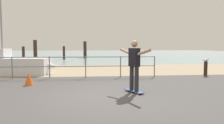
% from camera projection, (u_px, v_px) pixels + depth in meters
% --- Properties ---
extents(ground_plane, '(24.00, 10.00, 0.04)m').
position_uv_depth(ground_plane, '(101.00, 105.00, 5.37)').
color(ground_plane, '#474444').
rests_on(ground_plane, ground).
extents(beach_strip, '(24.00, 6.00, 0.04)m').
position_uv_depth(beach_strip, '(96.00, 70.00, 13.31)').
color(beach_strip, tan).
rests_on(beach_strip, ground).
extents(sea_surface, '(72.00, 50.00, 0.04)m').
position_uv_depth(sea_surface, '(94.00, 53.00, 41.10)').
color(sea_surface, '#849EA3').
rests_on(sea_surface, ground).
extents(railing_fence, '(10.20, 0.05, 1.05)m').
position_uv_depth(railing_fence, '(49.00, 64.00, 9.67)').
color(railing_fence, slate).
rests_on(railing_fence, ground).
extents(sailboat, '(5.04, 1.91, 5.82)m').
position_uv_depth(sailboat, '(11.00, 65.00, 11.18)').
color(sailboat, silver).
rests_on(sailboat, ground).
extents(skateboard, '(0.57, 0.79, 0.08)m').
position_uv_depth(skateboard, '(134.00, 91.00, 6.76)').
color(skateboard, '#334C8C').
rests_on(skateboard, ground).
extents(skateboarder, '(0.80, 1.30, 1.65)m').
position_uv_depth(skateboarder, '(134.00, 62.00, 6.68)').
color(skateboarder, '#26262B').
rests_on(skateboarder, skateboard).
extents(bollard_short, '(0.18, 0.18, 0.75)m').
position_uv_depth(bollard_short, '(206.00, 69.00, 10.64)').
color(bollard_short, '#332319').
rests_on(bollard_short, ground).
extents(seagull, '(0.46, 0.27, 0.18)m').
position_uv_depth(seagull, '(206.00, 60.00, 10.62)').
color(seagull, white).
rests_on(seagull, bollard_short).
extents(groyne_post_0, '(0.31, 0.31, 1.47)m').
position_uv_depth(groyne_post_0, '(23.00, 53.00, 23.09)').
color(groyne_post_0, '#332319').
rests_on(groyne_post_0, ground).
extents(groyne_post_1, '(0.35, 0.35, 2.10)m').
position_uv_depth(groyne_post_1, '(35.00, 51.00, 19.72)').
color(groyne_post_1, '#332319').
rests_on(groyne_post_1, ground).
extents(groyne_post_2, '(0.26, 0.26, 1.51)m').
position_uv_depth(groyne_post_2, '(64.00, 53.00, 23.07)').
color(groyne_post_2, '#332319').
rests_on(groyne_post_2, ground).
extents(groyne_post_3, '(0.39, 0.39, 2.09)m').
position_uv_depth(groyne_post_3, '(85.00, 50.00, 25.52)').
color(groyne_post_3, '#332319').
rests_on(groyne_post_3, ground).
extents(traffic_cone, '(0.36, 0.36, 0.50)m').
position_uv_depth(traffic_cone, '(29.00, 79.00, 7.99)').
color(traffic_cone, '#E55919').
rests_on(traffic_cone, ground).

